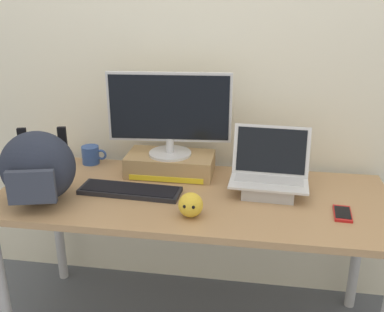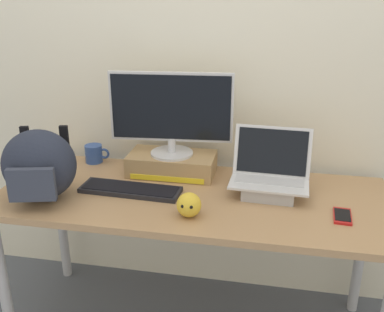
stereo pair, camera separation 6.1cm
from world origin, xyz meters
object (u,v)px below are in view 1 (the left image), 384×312
cell_phone (342,213)px  toner_box_yellow (170,164)px  desktop_monitor (169,113)px  coffee_mug (91,155)px  plush_toy (191,205)px  open_laptop (269,180)px  messenger_backpack (38,167)px  external_keyboard (130,190)px

cell_phone → toner_box_yellow: bearing=162.5°
toner_box_yellow → desktop_monitor: desktop_monitor is taller
coffee_mug → plush_toy: size_ratio=1.31×
open_laptop → cell_phone: open_laptop is taller
toner_box_yellow → messenger_backpack: messenger_backpack is taller
toner_box_yellow → messenger_backpack: size_ratio=1.16×
messenger_backpack → desktop_monitor: bearing=22.8°
messenger_backpack → coffee_mug: (0.06, 0.43, -0.11)m
messenger_backpack → coffee_mug: bearing=68.3°
desktop_monitor → coffee_mug: (-0.43, 0.07, -0.26)m
coffee_mug → plush_toy: 0.76m
open_laptop → plush_toy: (-0.31, -0.27, -0.01)m
toner_box_yellow → external_keyboard: toner_box_yellow is taller
toner_box_yellow → coffee_mug: size_ratio=3.19×
messenger_backpack → coffee_mug: messenger_backpack is taller
toner_box_yellow → coffee_mug: 0.43m
messenger_backpack → external_keyboard: bearing=5.9°
desktop_monitor → open_laptop: (0.47, -0.13, -0.25)m
open_laptop → messenger_backpack: 0.99m
desktop_monitor → messenger_backpack: bearing=-147.9°
desktop_monitor → plush_toy: 0.51m
messenger_backpack → plush_toy: (0.65, -0.04, -0.10)m
open_laptop → messenger_backpack: messenger_backpack is taller
messenger_backpack → coffee_mug: size_ratio=2.75×
open_laptop → external_keyboard: open_laptop is taller
cell_phone → plush_toy: size_ratio=1.37×
desktop_monitor → toner_box_yellow: bearing=91.8°
messenger_backpack → plush_toy: size_ratio=3.61×
external_keyboard → cell_phone: 0.90m
toner_box_yellow → coffee_mug: (-0.43, 0.07, -0.00)m
open_laptop → messenger_backpack: bearing=-163.7°
desktop_monitor → cell_phone: 0.87m
messenger_backpack → cell_phone: size_ratio=2.63×
open_laptop → messenger_backpack: size_ratio=0.97×
toner_box_yellow → plush_toy: same height
external_keyboard → cell_phone: bearing=-1.3°
external_keyboard → cell_phone: external_keyboard is taller
external_keyboard → plush_toy: plush_toy is taller
plush_toy → cell_phone: bearing=9.8°
desktop_monitor → external_keyboard: desktop_monitor is taller
toner_box_yellow → cell_phone: bearing=-21.6°
coffee_mug → toner_box_yellow: bearing=-9.1°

